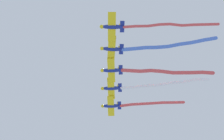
# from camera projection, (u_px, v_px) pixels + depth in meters

# --- Properties ---
(airplane_lead) EXTENTS (5.96, 7.68, 1.93)m
(airplane_lead) POSITION_uv_depth(u_px,v_px,m) (111.00, 106.00, 85.47)
(airplane_lead) COLOR navy
(smoke_trail_lead) EXTENTS (17.32, 7.54, 2.49)m
(smoke_trail_lead) POSITION_uv_depth(u_px,v_px,m) (153.00, 103.00, 86.04)
(smoke_trail_lead) COLOR #DB4C4C
(airplane_left_wing) EXTENTS (5.95, 7.66, 1.93)m
(airplane_left_wing) POSITION_uv_depth(u_px,v_px,m) (111.00, 88.00, 81.82)
(airplane_left_wing) COLOR navy
(smoke_trail_left_wing) EXTENTS (21.19, 11.64, 2.21)m
(smoke_trail_left_wing) POSITION_uv_depth(u_px,v_px,m) (165.00, 84.00, 81.80)
(smoke_trail_left_wing) COLOR white
(airplane_right_wing) EXTENTS (5.96, 7.68, 1.93)m
(airplane_right_wing) POSITION_uv_depth(u_px,v_px,m) (111.00, 70.00, 77.70)
(airplane_right_wing) COLOR navy
(smoke_trail_right_wing) EXTENTS (21.37, 10.16, 2.74)m
(smoke_trail_right_wing) POSITION_uv_depth(u_px,v_px,m) (167.00, 72.00, 76.43)
(smoke_trail_right_wing) COLOR #DB4C4C
(airplane_slot) EXTENTS (5.99, 7.78, 1.93)m
(airplane_slot) POSITION_uv_depth(u_px,v_px,m) (112.00, 49.00, 74.05)
(airplane_slot) COLOR navy
(smoke_trail_slot) EXTENTS (21.56, 11.20, 3.99)m
(smoke_trail_slot) POSITION_uv_depth(u_px,v_px,m) (170.00, 45.00, 75.21)
(smoke_trail_slot) COLOR #4C75DB
(airplane_trail) EXTENTS (5.98, 7.73, 1.93)m
(airplane_trail) POSITION_uv_depth(u_px,v_px,m) (112.00, 27.00, 69.93)
(airplane_trail) COLOR navy
(smoke_trail_trail) EXTENTS (19.62, 9.94, 1.34)m
(smoke_trail_trail) POSITION_uv_depth(u_px,v_px,m) (171.00, 25.00, 69.22)
(smoke_trail_trail) COLOR #DB4C4C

